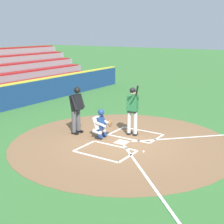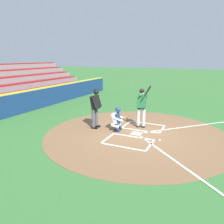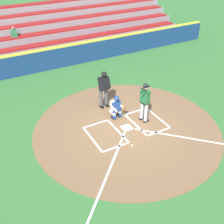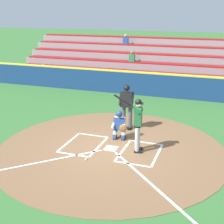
# 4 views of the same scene
# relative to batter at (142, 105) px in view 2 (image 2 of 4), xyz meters

# --- Properties ---
(ground_plane) EXTENTS (120.00, 120.00, 0.00)m
(ground_plane) POSITION_rel_batter_xyz_m (0.92, 0.09, -1.10)
(ground_plane) COLOR #387033
(dirt_circle) EXTENTS (8.00, 8.00, 0.01)m
(dirt_circle) POSITION_rel_batter_xyz_m (0.92, 0.09, -1.09)
(dirt_circle) COLOR brown
(dirt_circle) RESTS_ON ground
(home_plate_and_chalk) EXTENTS (7.93, 4.91, 0.01)m
(home_plate_and_chalk) POSITION_rel_batter_xyz_m (0.92, 0.97, -1.08)
(home_plate_and_chalk) COLOR white
(home_plate_and_chalk) RESTS_ON dirt_circle
(batter) EXTENTS (0.87, 0.83, 2.13)m
(batter) POSITION_rel_batter_xyz_m (0.00, 0.00, 0.00)
(batter) COLOR #BCBCBC
(batter) RESTS_ON ground
(catcher) EXTENTS (0.64, 0.62, 1.13)m
(catcher) POSITION_rel_batter_xyz_m (0.91, -0.83, -0.51)
(catcher) COLOR black
(catcher) RESTS_ON ground
(plate_umpire) EXTENTS (0.58, 0.41, 1.86)m
(plate_umpire) POSITION_rel_batter_xyz_m (0.97, -1.93, -0.02)
(plate_umpire) COLOR #4C4C51
(plate_umpire) RESTS_ON ground
(baseball) EXTENTS (0.07, 0.07, 0.07)m
(baseball) POSITION_rel_batter_xyz_m (1.38, 1.22, -1.06)
(baseball) COLOR white
(baseball) RESTS_ON ground
(backstop_wall) EXTENTS (22.00, 0.36, 1.31)m
(backstop_wall) POSITION_rel_batter_xyz_m (0.92, -7.41, -0.45)
(backstop_wall) COLOR navy
(backstop_wall) RESTS_ON ground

